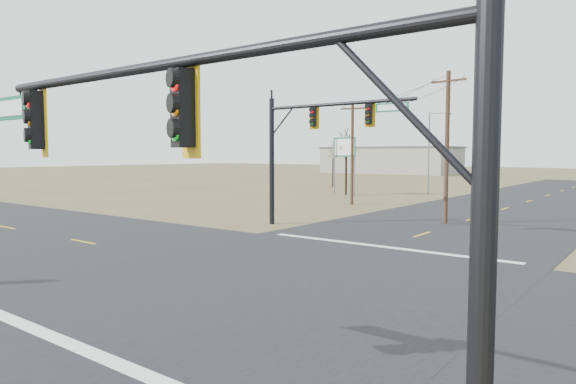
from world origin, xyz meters
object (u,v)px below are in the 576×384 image
object	(u,v)px
mast_arm_far	(311,133)
bare_tree_b	(333,151)
utility_pole_near	(447,145)
utility_pole_far	(352,151)
mast_arm_near	(180,139)
highway_sign	(344,154)
streetlight_c	(431,148)
bare_tree_a	(346,139)

from	to	relation	value
mast_arm_far	bare_tree_b	bearing A→B (deg)	101.32
utility_pole_near	mast_arm_far	bearing A→B (deg)	-129.96
utility_pole_far	mast_arm_near	bearing A→B (deg)	-63.50
utility_pole_far	utility_pole_near	bearing A→B (deg)	-32.84
highway_sign	bare_tree_b	world-z (taller)	highway_sign
streetlight_c	bare_tree_b	world-z (taller)	streetlight_c
utility_pole_near	streetlight_c	bearing A→B (deg)	114.09
utility_pole_near	highway_sign	bearing A→B (deg)	137.05
utility_pole_far	bare_tree_b	distance (m)	22.50
mast_arm_far	bare_tree_b	size ratio (longest dim) A/B	1.60
mast_arm_near	bare_tree_a	bearing A→B (deg)	136.75
mast_arm_far	mast_arm_near	bearing A→B (deg)	-79.04
mast_arm_far	bare_tree_a	world-z (taller)	mast_arm_far
utility_pole_near	bare_tree_b	size ratio (longest dim) A/B	1.58
mast_arm_near	bare_tree_a	distance (m)	46.75
utility_pole_near	highway_sign	world-z (taller)	utility_pole_near
highway_sign	bare_tree_b	bearing A→B (deg)	141.19
mast_arm_near	streetlight_c	world-z (taller)	streetlight_c
bare_tree_a	bare_tree_b	world-z (taller)	bare_tree_a
streetlight_c	highway_sign	bearing A→B (deg)	-120.75
mast_arm_near	bare_tree_a	xyz separation A→B (m)	(-22.02, 41.22, 1.36)
utility_pole_near	highway_sign	xyz separation A→B (m)	(-16.33, 15.21, -0.57)
streetlight_c	bare_tree_b	size ratio (longest dim) A/B	1.50
utility_pole_near	utility_pole_far	size ratio (longest dim) A/B	1.07
utility_pole_far	bare_tree_a	world-z (taller)	utility_pole_far
highway_sign	utility_pole_near	bearing A→B (deg)	-29.50
highway_sign	bare_tree_a	size ratio (longest dim) A/B	0.81
utility_pole_near	bare_tree_a	world-z (taller)	utility_pole_near
streetlight_c	bare_tree_b	bearing A→B (deg)	-178.56
mast_arm_far	bare_tree_b	xyz separation A→B (m)	(-18.39, 31.31, -0.77)
utility_pole_far	streetlight_c	distance (m)	15.27
bare_tree_b	utility_pole_far	bearing A→B (deg)	-53.60
streetlight_c	mast_arm_near	bearing A→B (deg)	-58.95
mast_arm_near	bare_tree_a	size ratio (longest dim) A/B	1.41
mast_arm_near	utility_pole_far	world-z (taller)	utility_pole_far
mast_arm_near	streetlight_c	distance (m)	50.02
bare_tree_a	bare_tree_b	xyz separation A→B (m)	(-7.44, 9.20, -1.16)
streetlight_c	bare_tree_a	world-z (taller)	streetlight_c
utility_pole_far	bare_tree_a	xyz separation A→B (m)	(-5.91, 8.91, 1.30)
mast_arm_near	bare_tree_b	bearing A→B (deg)	138.94
mast_arm_near	utility_pole_near	size ratio (longest dim) A/B	1.13
mast_arm_near	utility_pole_far	size ratio (longest dim) A/B	1.21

